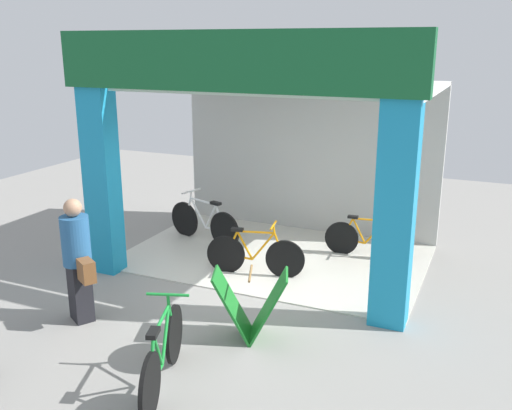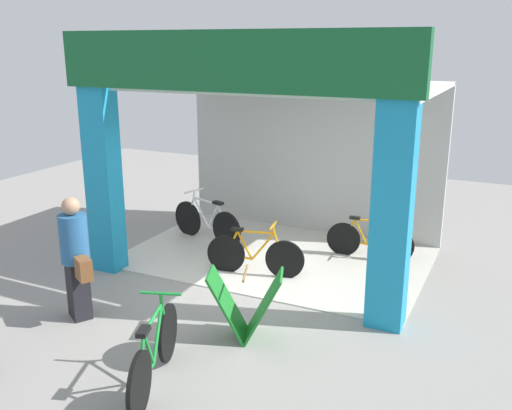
{
  "view_description": "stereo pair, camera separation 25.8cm",
  "coord_description": "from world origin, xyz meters",
  "px_view_note": "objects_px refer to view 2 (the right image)",
  "views": [
    {
      "loc": [
        3.41,
        -6.92,
        3.58
      ],
      "look_at": [
        0.0,
        0.83,
        1.15
      ],
      "focal_mm": 39.68,
      "sensor_mm": 36.0,
      "label": 1
    },
    {
      "loc": [
        3.65,
        -6.82,
        3.58
      ],
      "look_at": [
        0.0,
        0.83,
        1.15
      ],
      "focal_mm": 39.68,
      "sensor_mm": 36.0,
      "label": 2
    }
  ],
  "objects_px": {
    "bicycle_inside_0": "(207,222)",
    "bicycle_parked_0": "(154,354)",
    "sandwich_board_sign": "(245,305)",
    "bicycle_inside_2": "(255,255)",
    "bicycle_inside_1": "(369,240)",
    "pedestrian_1": "(76,257)"
  },
  "relations": [
    {
      "from": "bicycle_inside_2",
      "to": "bicycle_parked_0",
      "type": "bearing_deg",
      "value": -83.95
    },
    {
      "from": "bicycle_inside_0",
      "to": "sandwich_board_sign",
      "type": "relative_size",
      "value": 1.6
    },
    {
      "from": "bicycle_inside_1",
      "to": "pedestrian_1",
      "type": "height_order",
      "value": "pedestrian_1"
    },
    {
      "from": "bicycle_parked_0",
      "to": "sandwich_board_sign",
      "type": "xyz_separation_m",
      "value": [
        0.42,
        1.35,
        0.06
      ]
    },
    {
      "from": "pedestrian_1",
      "to": "bicycle_inside_1",
      "type": "bearing_deg",
      "value": 52.25
    },
    {
      "from": "bicycle_inside_1",
      "to": "bicycle_inside_0",
      "type": "bearing_deg",
      "value": -171.66
    },
    {
      "from": "bicycle_parked_0",
      "to": "bicycle_inside_2",
      "type": "bearing_deg",
      "value": 96.05
    },
    {
      "from": "bicycle_inside_2",
      "to": "pedestrian_1",
      "type": "height_order",
      "value": "pedestrian_1"
    },
    {
      "from": "bicycle_inside_2",
      "to": "pedestrian_1",
      "type": "bearing_deg",
      "value": -122.82
    },
    {
      "from": "bicycle_inside_2",
      "to": "sandwich_board_sign",
      "type": "bearing_deg",
      "value": -67.69
    },
    {
      "from": "bicycle_inside_1",
      "to": "pedestrian_1",
      "type": "relative_size",
      "value": 0.89
    },
    {
      "from": "bicycle_inside_0",
      "to": "bicycle_inside_1",
      "type": "bearing_deg",
      "value": 8.34
    },
    {
      "from": "bicycle_parked_0",
      "to": "sandwich_board_sign",
      "type": "relative_size",
      "value": 1.59
    },
    {
      "from": "bicycle_inside_0",
      "to": "bicycle_parked_0",
      "type": "height_order",
      "value": "bicycle_parked_0"
    },
    {
      "from": "bicycle_inside_1",
      "to": "pedestrian_1",
      "type": "bearing_deg",
      "value": -127.75
    },
    {
      "from": "bicycle_inside_0",
      "to": "pedestrian_1",
      "type": "distance_m",
      "value": 3.42
    },
    {
      "from": "bicycle_inside_1",
      "to": "bicycle_inside_2",
      "type": "xyz_separation_m",
      "value": [
        -1.46,
        -1.5,
        0.02
      ]
    },
    {
      "from": "bicycle_inside_1",
      "to": "bicycle_parked_0",
      "type": "distance_m",
      "value": 4.83
    },
    {
      "from": "bicycle_inside_0",
      "to": "sandwich_board_sign",
      "type": "xyz_separation_m",
      "value": [
        2.26,
        -2.91,
        0.07
      ]
    },
    {
      "from": "bicycle_inside_2",
      "to": "sandwich_board_sign",
      "type": "xyz_separation_m",
      "value": [
        0.76,
        -1.85,
        0.09
      ]
    },
    {
      "from": "bicycle_inside_1",
      "to": "sandwich_board_sign",
      "type": "distance_m",
      "value": 3.42
    },
    {
      "from": "bicycle_inside_1",
      "to": "sandwich_board_sign",
      "type": "bearing_deg",
      "value": -101.84
    }
  ]
}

